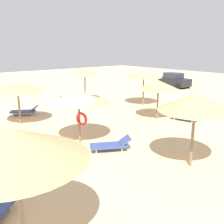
% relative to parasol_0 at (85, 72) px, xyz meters
% --- Properties ---
extents(ground_plane, '(80.00, 80.00, 0.00)m').
position_rel_parasol_0_xyz_m(ground_plane, '(8.22, -6.75, -2.62)').
color(ground_plane, '#DBBA8C').
extents(parasol_0, '(2.30, 2.30, 2.94)m').
position_rel_parasol_0_xyz_m(parasol_0, '(0.00, 0.00, 0.00)').
color(parasol_0, '#75604C').
rests_on(parasol_0, ground).
extents(parasol_2, '(3.02, 3.02, 2.59)m').
position_rel_parasol_0_xyz_m(parasol_2, '(8.29, -5.97, -0.30)').
color(parasol_2, '#75604C').
rests_on(parasol_2, ground).
extents(parasol_3, '(3.12, 3.12, 3.14)m').
position_rel_parasol_0_xyz_m(parasol_3, '(13.75, -11.01, 0.18)').
color(parasol_3, '#75604C').
rests_on(parasol_3, ground).
extents(parasol_5, '(2.74, 2.74, 2.64)m').
position_rel_parasol_0_xyz_m(parasol_5, '(8.05, 0.38, -0.29)').
color(parasol_5, '#75604C').
rests_on(parasol_5, ground).
extents(parasol_6, '(3.07, 3.07, 2.67)m').
position_rel_parasol_0_xyz_m(parasol_6, '(3.17, -7.13, -0.25)').
color(parasol_6, '#75604C').
rests_on(parasol_6, ground).
extents(parasol_7, '(2.93, 2.93, 3.04)m').
position_rel_parasol_0_xyz_m(parasol_7, '(13.52, -3.99, 0.07)').
color(parasol_7, '#75604C').
rests_on(parasol_7, ground).
extents(parasol_9, '(3.01, 3.01, 2.85)m').
position_rel_parasol_0_xyz_m(parasol_9, '(4.56, 2.71, -0.03)').
color(parasol_9, '#75604C').
rests_on(parasol_9, ground).
extents(lounger_0, '(1.35, 1.99, 0.69)m').
position_rel_parasol_0_xyz_m(lounger_0, '(0.23, -1.59, -2.30)').
color(lounger_0, '#33478C').
rests_on(lounger_0, ground).
extents(lounger_2, '(1.49, 1.97, 0.68)m').
position_rel_parasol_0_xyz_m(lounger_2, '(10.26, -5.50, -2.30)').
color(lounger_2, '#33478C').
rests_on(lounger_2, ground).
extents(lounger_5, '(1.97, 1.06, 0.75)m').
position_rel_parasol_0_xyz_m(lounger_5, '(9.64, 1.48, -2.30)').
color(lounger_5, '#33478C').
rests_on(lounger_5, ground).
extents(lounger_6, '(1.62, 1.92, 0.68)m').
position_rel_parasol_0_xyz_m(lounger_6, '(1.34, -6.12, -2.30)').
color(lounger_6, '#33478C').
rests_on(lounger_6, ground).
extents(parked_car, '(4.19, 2.40, 1.72)m').
position_rel_parasol_0_xyz_m(parked_car, '(0.07, 12.97, -1.79)').
color(parked_car, black).
rests_on(parked_car, ground).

